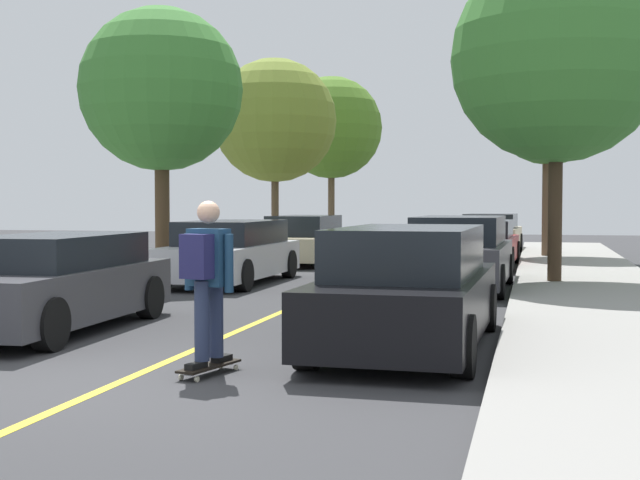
% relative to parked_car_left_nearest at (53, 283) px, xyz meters
% --- Properties ---
extents(ground, '(80.00, 80.00, 0.00)m').
position_rel_parked_car_left_nearest_xyz_m(ground, '(2.45, -2.81, -0.65)').
color(ground, '#353538').
extents(center_line, '(0.12, 39.20, 0.01)m').
position_rel_parked_car_left_nearest_xyz_m(center_line, '(2.45, 1.19, -0.65)').
color(center_line, gold).
rests_on(center_line, ground).
extents(parked_car_left_nearest, '(1.93, 4.38, 1.30)m').
position_rel_parked_car_left_nearest_xyz_m(parked_car_left_nearest, '(0.00, 0.00, 0.00)').
color(parked_car_left_nearest, '#38383D').
rests_on(parked_car_left_nearest, ground).
extents(parked_car_left_near, '(1.93, 4.57, 1.34)m').
position_rel_parked_car_left_nearest_xyz_m(parked_car_left_near, '(0.00, 7.08, 0.02)').
color(parked_car_left_near, '#B7B7BC').
rests_on(parked_car_left_near, ground).
extents(parked_car_left_far, '(1.89, 4.70, 1.36)m').
position_rel_parked_car_left_nearest_xyz_m(parked_car_left_far, '(0.00, 13.13, 0.01)').
color(parked_car_left_far, '#BCAD89').
rests_on(parked_car_left_far, ground).
extents(parked_car_right_nearest, '(1.90, 4.68, 1.45)m').
position_rel_parked_car_left_nearest_xyz_m(parked_car_right_nearest, '(4.89, -0.23, 0.06)').
color(parked_car_right_nearest, black).
rests_on(parked_car_right_nearest, ground).
extents(parked_car_right_near, '(2.02, 4.51, 1.46)m').
position_rel_parked_car_left_nearest_xyz_m(parked_car_right_near, '(4.89, 6.88, 0.07)').
color(parked_car_right_near, '#38383D').
rests_on(parked_car_right_near, ground).
extents(parked_car_right_far, '(2.09, 4.60, 1.26)m').
position_rel_parked_car_left_nearest_xyz_m(parked_car_right_far, '(4.89, 13.11, -0.03)').
color(parked_car_right_far, maroon).
rests_on(parked_car_right_far, ground).
extents(parked_car_right_farthest, '(2.07, 4.09, 1.35)m').
position_rel_parked_car_left_nearest_xyz_m(parked_car_right_farthest, '(4.89, 19.48, 0.02)').
color(parked_car_right_farthest, '#BCAD89').
rests_on(parked_car_right_farthest, ground).
extents(street_tree_left_nearest, '(3.67, 3.67, 5.97)m').
position_rel_parked_car_left_nearest_xyz_m(street_tree_left_nearest, '(-1.84, 7.66, 3.61)').
color(street_tree_left_nearest, '#4C3823').
rests_on(street_tree_left_nearest, sidewalk_left).
extents(street_tree_left_near, '(3.99, 3.99, 6.23)m').
position_rel_parked_car_left_nearest_xyz_m(street_tree_left_near, '(-1.84, 16.40, 3.72)').
color(street_tree_left_near, brown).
rests_on(street_tree_left_near, sidewalk_left).
extents(street_tree_left_far, '(4.20, 4.20, 6.77)m').
position_rel_parked_car_left_nearest_xyz_m(street_tree_left_far, '(-1.84, 24.38, 4.15)').
color(street_tree_left_far, brown).
rests_on(street_tree_left_far, sidewalk_left).
extents(street_tree_right_nearest, '(4.27, 4.27, 6.67)m').
position_rel_parked_car_left_nearest_xyz_m(street_tree_right_nearest, '(6.74, 7.76, 4.01)').
color(street_tree_right_nearest, '#3D2D1E').
rests_on(street_tree_right_nearest, sidewalk_right).
extents(street_tree_right_near, '(3.55, 3.55, 6.27)m').
position_rel_parked_car_left_nearest_xyz_m(street_tree_right_near, '(6.74, 16.38, 3.95)').
color(street_tree_right_near, brown).
rests_on(street_tree_right_near, sidewalk_right).
extents(skateboard, '(0.42, 0.87, 0.10)m').
position_rel_parked_car_left_nearest_xyz_m(skateboard, '(3.16, -2.32, -0.57)').
color(skateboard, black).
rests_on(skateboard, ground).
extents(skateboarder, '(0.58, 0.70, 1.66)m').
position_rel_parked_car_left_nearest_xyz_m(skateboarder, '(3.15, -2.35, 0.39)').
color(skateboarder, black).
rests_on(skateboarder, skateboard).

